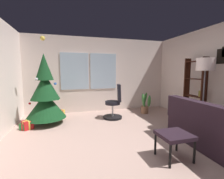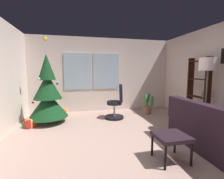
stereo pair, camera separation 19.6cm
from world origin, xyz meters
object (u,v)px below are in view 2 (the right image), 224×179
Objects in this scene: office_chair at (116,105)px; floor_lamp at (208,69)px; gift_box_red at (30,123)px; bookshelf at (198,95)px; gift_box_green at (29,124)px; potted_plant at (148,106)px; footstool at (171,138)px; gift_box_gold at (62,113)px; holiday_tree at (48,95)px.

floor_lamp reaches higher than office_chair.
gift_box_red is 4.35m from bookshelf.
gift_box_green is at bearing 171.20° from bookshelf.
gift_box_green is at bearing 162.72° from floor_lamp.
office_chair is 1.47× the size of potted_plant.
potted_plant is (3.40, 0.55, 0.17)m from gift_box_red.
footstool is 0.70× the size of potted_plant.
gift_box_red is at bearing -172.84° from office_chair.
gift_box_green is at bearing -171.50° from potted_plant.
gift_box_gold reaches higher than gift_box_red.
footstool is 2.35m from office_chair.
office_chair reaches higher than gift_box_gold.
gift_box_gold is 3.86m from bookshelf.
gift_box_gold is 4.00m from floor_lamp.
gift_box_red is 3.45m from potted_plant.
holiday_tree reaches higher than gift_box_red.
holiday_tree reaches higher than potted_plant.
gift_box_gold is at bearing 149.19° from floor_lamp.
bookshelf reaches higher than footstool.
floor_lamp reaches higher than gift_box_red.
footstool is at bearing -56.56° from gift_box_gold.
gift_box_red is at bearing 141.02° from footstool.
gift_box_gold is 0.31× the size of office_chair.
gift_box_green is (-0.04, 0.03, -0.03)m from gift_box_red.
holiday_tree is 3.98m from bookshelf.
gift_box_green is at bearing 140.86° from gift_box_red.
holiday_tree is 0.86m from gift_box_green.
holiday_tree is at bearing 132.39° from footstool.
potted_plant is at bearing 4.61° from holiday_tree.
potted_plant reaches higher than gift_box_gold.
floor_lamp reaches higher than gift_box_green.
gift_box_red is (-0.39, -0.30, -0.66)m from holiday_tree.
office_chair is (2.26, 0.28, 0.29)m from gift_box_red.
footstool is 3.22m from holiday_tree.
bookshelf reaches higher than potted_plant.
holiday_tree is at bearing 166.39° from bookshelf.
gift_box_red is 1.01m from gift_box_gold.
gift_box_gold is (0.74, 0.70, 0.05)m from gift_box_green.
office_chair is at bearing 7.16° from gift_box_red.
office_chair is 0.60× the size of floor_lamp.
footstool is 2.74m from potted_plant.
potted_plant is (3.02, 0.24, -0.49)m from holiday_tree.
gift_box_red is at bearing 171.53° from bookshelf.
potted_plant is (-0.85, 1.18, -0.50)m from bookshelf.
gift_box_gold is at bearing 53.58° from holiday_tree.
floor_lamp is at bearing -17.02° from gift_box_red.
floor_lamp is 2.44× the size of potted_plant.
gift_box_gold is 0.18× the size of floor_lamp.
potted_plant is at bearing 107.26° from floor_lamp.
gift_box_red is 4.34m from floor_lamp.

